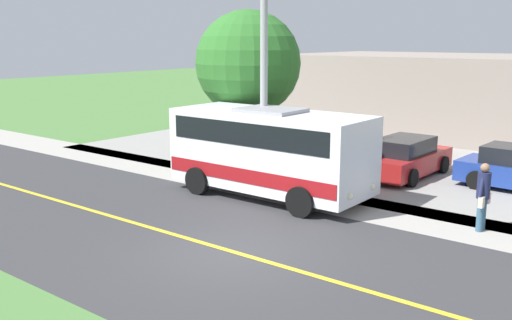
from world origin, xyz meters
TOP-DOWN VIEW (x-y plane):
  - ground_plane at (0.00, 0.00)m, footprint 120.00×120.00m
  - road_surface at (0.00, 0.00)m, footprint 8.00×100.00m
  - sidewalk at (-5.20, 0.00)m, footprint 2.40×100.00m
  - parking_lot_surface at (-12.40, 3.00)m, footprint 14.00×36.00m
  - road_centre_line at (0.00, 0.00)m, footprint 0.16×100.00m
  - shuttle_bus_front at (-4.56, -2.26)m, footprint 2.77×6.62m
  - pedestrian_with_bags at (-5.26, 4.18)m, footprint 0.72×0.34m
  - street_light_pole at (-4.87, -2.86)m, footprint 1.97×0.24m
  - parked_car_near at (-9.82, 0.01)m, footprint 4.45×2.12m
  - tree_curbside at (-7.40, -5.43)m, footprint 4.01×4.01m

SIDE VIEW (x-z plane):
  - ground_plane at x=0.00m, z-range 0.00..0.00m
  - sidewalk at x=-5.20m, z-range 0.00..0.01m
  - parking_lot_surface at x=-12.40m, z-range 0.00..0.01m
  - road_surface at x=0.00m, z-range 0.00..0.01m
  - road_centre_line at x=0.00m, z-range 0.01..0.01m
  - parked_car_near at x=-9.82m, z-range -0.04..1.41m
  - pedestrian_with_bags at x=-5.26m, z-range 0.08..1.90m
  - shuttle_bus_front at x=-4.56m, z-range 0.14..2.99m
  - tree_curbside at x=-7.40m, z-range 1.02..7.08m
  - street_light_pole at x=-4.87m, z-range 0.41..8.10m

